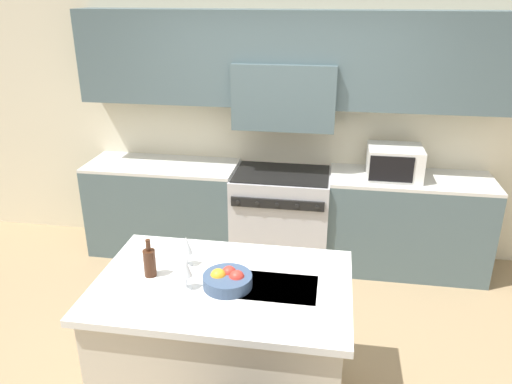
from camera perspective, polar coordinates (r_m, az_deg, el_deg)
ground_plane at (r=3.87m, az=-0.20°, el=-19.32°), size 10.00×10.00×0.00m
back_cabinetry at (r=4.86m, az=3.49°, el=10.82°), size 10.00×0.46×2.70m
back_counter at (r=4.98m, az=2.89°, el=-2.67°), size 3.92×0.62×0.95m
range_stove at (r=4.97m, az=2.86°, el=-2.87°), size 0.93×0.70×0.93m
microwave at (r=4.76m, az=15.53°, el=3.31°), size 0.49×0.42×0.29m
kitchen_island at (r=3.32m, az=-3.62°, el=-16.99°), size 1.54×1.01×0.93m
wine_bottle at (r=3.13m, az=-12.06°, el=-7.82°), size 0.08×0.08×0.25m
wine_glass_near at (r=2.94m, az=-8.07°, el=-8.61°), size 0.08×0.08×0.20m
wine_glass_far at (r=3.18m, az=-7.96°, el=-6.13°), size 0.08×0.08×0.20m
fruit_bowl at (r=2.99m, az=-3.26°, el=-9.95°), size 0.29×0.29×0.11m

